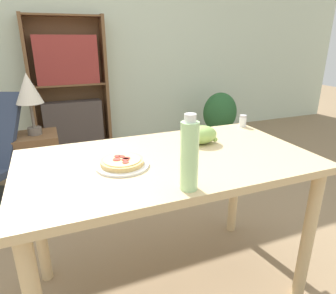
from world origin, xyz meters
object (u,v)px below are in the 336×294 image
side_table (40,164)px  potted_plant_floor (220,115)px  grape_bunch (202,135)px  salt_shaker (243,121)px  drink_bottle (189,155)px  table_lamp (28,91)px  pizza_on_plate (122,163)px  bookshelf (70,90)px

side_table → potted_plant_floor: 2.34m
grape_bunch → salt_shaker: 0.43m
side_table → drink_bottle: bearing=-71.6°
side_table → table_lamp: 0.62m
pizza_on_plate → bookshelf: size_ratio=0.15×
grape_bunch → table_lamp: bearing=123.6°
drink_bottle → salt_shaker: drink_bottle is taller
pizza_on_plate → potted_plant_floor: pizza_on_plate is taller
salt_shaker → table_lamp: (-1.24, 1.11, 0.09)m
side_table → table_lamp: bearing=0.0°
grape_bunch → bookshelf: size_ratio=0.10×
bookshelf → side_table: 1.28m
pizza_on_plate → side_table: (-0.40, 1.43, -0.51)m
pizza_on_plate → drink_bottle: 0.36m
bookshelf → potted_plant_floor: (1.83, -0.40, -0.38)m
pizza_on_plate → potted_plant_floor: size_ratio=0.37×
pizza_on_plate → side_table: bearing=105.5°
table_lamp → bookshelf: bearing=71.0°
bookshelf → potted_plant_floor: bearing=-12.4°
salt_shaker → table_lamp: table_lamp is taller
drink_bottle → potted_plant_floor: size_ratio=0.46×
drink_bottle → table_lamp: (-0.57, 1.72, -0.01)m
salt_shaker → side_table: 1.75m
pizza_on_plate → potted_plant_floor: 2.87m
salt_shaker → table_lamp: size_ratio=0.15×
pizza_on_plate → drink_bottle: bearing=-58.7°
bookshelf → table_lamp: (-0.39, -1.14, 0.19)m
grape_bunch → side_table: 1.64m
grape_bunch → pizza_on_plate: bearing=-163.3°
bookshelf → side_table: size_ratio=2.88×
table_lamp → side_table: bearing=0.0°
pizza_on_plate → salt_shaker: (0.85, 0.32, 0.02)m
grape_bunch → bookshelf: bookshelf is taller
table_lamp → pizza_on_plate: bearing=-74.5°
pizza_on_plate → drink_bottle: size_ratio=0.82×
salt_shaker → bookshelf: size_ratio=0.05×
salt_shaker → grape_bunch: bearing=-154.3°
table_lamp → potted_plant_floor: size_ratio=0.81×
grape_bunch → salt_shaker: (0.38, 0.18, -0.01)m
pizza_on_plate → bookshelf: bearing=90.1°
drink_bottle → bookshelf: (-0.18, 2.86, -0.19)m
pizza_on_plate → salt_shaker: size_ratio=3.16×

